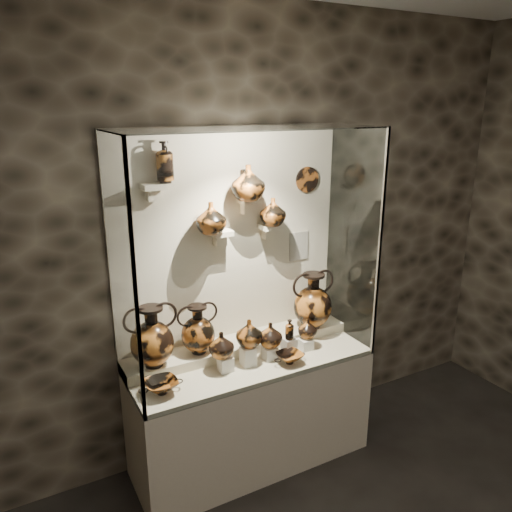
{
  "coord_description": "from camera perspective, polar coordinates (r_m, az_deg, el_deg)",
  "views": [
    {
      "loc": [
        -1.45,
        -0.57,
        2.55
      ],
      "look_at": [
        0.07,
        2.24,
        1.56
      ],
      "focal_mm": 35.0,
      "sensor_mm": 36.0,
      "label": 1
    }
  ],
  "objects": [
    {
      "name": "lekythos_small",
      "position": [
        3.53,
        3.82,
        -8.25
      ],
      "size": [
        0.09,
        0.09,
        0.17
      ],
      "primitive_type": null,
      "rotation": [
        0.0,
        0.0,
        0.29
      ],
      "color": "#944E1A",
      "rests_on": "pedestal_d"
    },
    {
      "name": "plinth",
      "position": [
        3.78,
        -0.57,
        -17.45
      ],
      "size": [
        1.7,
        0.6,
        0.8
      ],
      "primitive_type": "cube",
      "color": "beige",
      "rests_on": "floor"
    },
    {
      "name": "bracket_ul",
      "position": [
        3.16,
        -11.66,
        7.78
      ],
      "size": [
        0.14,
        0.12,
        0.04
      ],
      "primitive_type": "cube",
      "color": "beige",
      "rests_on": "back_panel"
    },
    {
      "name": "frame_post_left",
      "position": [
        2.71,
        -13.62,
        -3.81
      ],
      "size": [
        0.02,
        0.02,
        1.6
      ],
      "primitive_type": "cube",
      "color": "gray",
      "rests_on": "plinth"
    },
    {
      "name": "rear_tier",
      "position": [
        3.68,
        -1.88,
        -10.29
      ],
      "size": [
        1.7,
        0.25,
        0.1
      ],
      "primitive_type": "cube",
      "color": "beige",
      "rests_on": "plinth"
    },
    {
      "name": "pedestal_a",
      "position": [
        3.4,
        -3.54,
        -12.18
      ],
      "size": [
        0.09,
        0.09,
        0.1
      ],
      "primitive_type": "cube",
      "color": "silver",
      "rests_on": "front_tier"
    },
    {
      "name": "jug_e",
      "position": [
        3.66,
        5.88,
        -8.21
      ],
      "size": [
        0.16,
        0.16,
        0.14
      ],
      "primitive_type": "imported",
      "rotation": [
        0.0,
        0.0,
        -0.18
      ],
      "color": "#B16322",
      "rests_on": "pedestal_e"
    },
    {
      "name": "bracket_cc",
      "position": [
        3.56,
        1.55,
        3.4
      ],
      "size": [
        0.14,
        0.12,
        0.04
      ],
      "primitive_type": "cube",
      "color": "beige",
      "rests_on": "back_panel"
    },
    {
      "name": "ovoid_vase_a",
      "position": [
        3.28,
        -5.17,
        4.35
      ],
      "size": [
        0.22,
        0.22,
        0.21
      ],
      "primitive_type": "imported",
      "rotation": [
        0.0,
        0.0,
        0.08
      ],
      "color": "#944E1A",
      "rests_on": "bracket_ca"
    },
    {
      "name": "amphora_left",
      "position": [
        3.31,
        -11.78,
        -8.98
      ],
      "size": [
        0.37,
        0.37,
        0.41
      ],
      "primitive_type": null,
      "rotation": [
        0.0,
        0.0,
        0.12
      ],
      "color": "#B16322",
      "rests_on": "rear_tier"
    },
    {
      "name": "pedestal_d",
      "position": [
        3.61,
        3.78,
        -10.19
      ],
      "size": [
        0.09,
        0.09,
        0.12
      ],
      "primitive_type": "cube",
      "color": "silver",
      "rests_on": "front_tier"
    },
    {
      "name": "glass_left",
      "position": [
        2.97,
        -15.22,
        -2.04
      ],
      "size": [
        0.01,
        0.6,
        1.6
      ],
      "primitive_type": "cube",
      "color": "white",
      "rests_on": "plinth"
    },
    {
      "name": "jug_c",
      "position": [
        3.49,
        1.62,
        -8.97
      ],
      "size": [
        0.19,
        0.19,
        0.17
      ],
      "primitive_type": "imported",
      "rotation": [
        0.0,
        0.0,
        -0.12
      ],
      "color": "#B16322",
      "rests_on": "pedestal_c"
    },
    {
      "name": "amphora_mid",
      "position": [
        3.44,
        -6.67,
        -8.29
      ],
      "size": [
        0.35,
        0.35,
        0.35
      ],
      "primitive_type": null,
      "rotation": [
        0.0,
        0.0,
        -0.3
      ],
      "color": "#944E1A",
      "rests_on": "rear_tier"
    },
    {
      "name": "wall_plate",
      "position": [
        3.72,
        5.85,
        8.69
      ],
      "size": [
        0.19,
        0.02,
        0.19
      ],
      "primitive_type": "cylinder",
      "rotation": [
        1.57,
        0.0,
        0.0
      ],
      "color": "#944D1D",
      "rests_on": "back_panel"
    },
    {
      "name": "ovoid_vase_b",
      "position": [
        3.34,
        -0.92,
        8.38
      ],
      "size": [
        0.26,
        0.26,
        0.24
      ],
      "primitive_type": "imported",
      "rotation": [
        0.0,
        0.0,
        0.16
      ],
      "color": "#944E1A",
      "rests_on": "bracket_cb"
    },
    {
      "name": "jug_a",
      "position": [
        3.34,
        -4.0,
        -10.08
      ],
      "size": [
        0.19,
        0.19,
        0.18
      ],
      "primitive_type": "imported",
      "rotation": [
        0.0,
        0.0,
        -0.12
      ],
      "color": "#B16322",
      "rests_on": "pedestal_a"
    },
    {
      "name": "kylix_left",
      "position": [
        3.22,
        -10.77,
        -14.34
      ],
      "size": [
        0.33,
        0.31,
        0.1
      ],
      "primitive_type": null,
      "rotation": [
        0.0,
        0.0,
        -0.41
      ],
      "color": "#944E1A",
      "rests_on": "front_tier"
    },
    {
      "name": "glass_right",
      "position": [
        3.71,
        11.02,
        2.05
      ],
      "size": [
        0.01,
        0.6,
        1.6
      ],
      "primitive_type": "cube",
      "color": "white",
      "rests_on": "plinth"
    },
    {
      "name": "glass_top",
      "position": [
        3.11,
        -0.68,
        14.39
      ],
      "size": [
        1.7,
        0.6,
        0.01
      ],
      "primitive_type": "cube",
      "color": "white",
      "rests_on": "back_panel"
    },
    {
      "name": "pedestal_b",
      "position": [
        3.46,
        -0.94,
        -11.33
      ],
      "size": [
        0.09,
        0.09,
        0.13
      ],
      "primitive_type": "cube",
      "color": "silver",
      "rests_on": "front_tier"
    },
    {
      "name": "back_panel",
      "position": [
        3.52,
        -3.02,
        1.55
      ],
      "size": [
        1.7,
        0.03,
        1.6
      ],
      "primitive_type": "cube",
      "color": "beige",
      "rests_on": "plinth"
    },
    {
      "name": "pedestal_c",
      "position": [
        3.54,
        1.54,
        -10.99
      ],
      "size": [
        0.09,
        0.09,
        0.09
      ],
      "primitive_type": "cube",
      "color": "silver",
      "rests_on": "front_tier"
    },
    {
      "name": "glass_front",
      "position": [
        3.0,
        2.01,
        -1.21
      ],
      "size": [
        1.7,
        0.01,
        1.6
      ],
      "primitive_type": "cube",
      "color": "white",
      "rests_on": "plinth"
    },
    {
      "name": "lekythos_tall",
      "position": [
        3.16,
        -10.42,
        10.8
      ],
      "size": [
        0.13,
        0.13,
        0.29
      ],
      "primitive_type": null,
      "rotation": [
        0.0,
        0.0,
        -0.09
      ],
      "color": "#B16322",
      "rests_on": "bracket_ul"
    },
    {
      "name": "wall_back",
      "position": [
        3.53,
        -3.06,
        1.57
      ],
      "size": [
        5.0,
        0.02,
        3.2
      ],
      "primitive_type": "cube",
      "color": "black",
      "rests_on": "ground"
    },
    {
      "name": "kylix_right",
      "position": [
        3.5,
        3.86,
        -11.43
      ],
      "size": [
        0.28,
        0.26,
        0.09
      ],
      "primitive_type": null,
      "rotation": [
        0.0,
        0.0,
        -0.37
      ],
      "color": "#B16322",
      "rests_on": "front_tier"
    },
    {
      "name": "bracket_cb",
      "position": [
        3.43,
        -1.04,
        6.3
      ],
      "size": [
        0.1,
        0.12,
        0.04
      ],
      "primitive_type": "cube",
      "color": "beige",
      "rests_on": "back_panel"
    },
    {
      "name": "pedestal_e",
      "position": [
        3.69,
        5.65,
        -9.96
      ],
      "size": [
        0.09,
        0.09,
        0.08
      ],
      "primitive_type": "cube",
      "color": "silver",
      "rests_on": "front_tier"
    },
    {
      "name": "amphora_right",
      "position": [
        3.8,
        6.49,
        -5.06
      ],
      "size": [
        0.37,
        0.37,
        0.43
      ],
      "primitive_type": null,
      "rotation": [
        0.0,
        0.0,
        0.06
      ],
      "color": "#B16322",
      "rests_on": "rear_tier"
    },
    {
      "name": "info_placard",
      "position": [
        3.8,
        4.88,
        1.16
      ],
      "size": [
        0.16,
        0.01,
        0.22
      ],
      "primitive_type": "cube",
      "color": "beige",
      "rests_on": "back_panel"
    },
    {
      "name": "front_tier",
      "position": [
        3.56,
        -0.59,
        -11.94
      ],
      "size": [
        1.68,
        0.58,
        0.03
      ],
      "primitive_type": "cube",
      "color": "beige",
      "rests_on": "plinth"
    },
    {
      "name": "ovoid_vase_c",
      "position": [
        3.5,
        1.92,
        5.07
      ],
      "size": [
        0.19,
        0.19,
        0.19
      ],
      "primitive_type": "imported",
      "rotation": [
        0.0,
        0.0,
        -0.01
      ],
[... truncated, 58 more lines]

